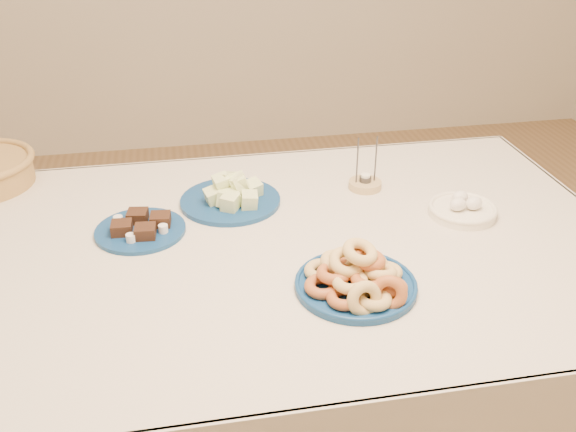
% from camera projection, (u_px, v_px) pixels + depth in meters
% --- Properties ---
extents(dining_table, '(1.71, 1.11, 0.75)m').
position_uv_depth(dining_table, '(284.00, 278.00, 1.63)').
color(dining_table, brown).
rests_on(dining_table, ground).
extents(donut_platter, '(0.28, 0.28, 0.12)m').
position_uv_depth(donut_platter, '(357.00, 278.00, 1.39)').
color(donut_platter, navy).
rests_on(donut_platter, dining_table).
extents(melon_plate, '(0.30, 0.30, 0.10)m').
position_uv_depth(melon_plate, '(232.00, 196.00, 1.74)').
color(melon_plate, navy).
rests_on(melon_plate, dining_table).
extents(brownie_plate, '(0.29, 0.29, 0.04)m').
position_uv_depth(brownie_plate, '(141.00, 228.00, 1.61)').
color(brownie_plate, navy).
rests_on(brownie_plate, dining_table).
extents(candle_holder, '(0.10, 0.10, 0.16)m').
position_uv_depth(candle_holder, '(365.00, 183.00, 1.83)').
color(candle_holder, tan).
rests_on(candle_holder, dining_table).
extents(egg_bowl, '(0.21, 0.21, 0.06)m').
position_uv_depth(egg_bowl, '(463.00, 209.00, 1.69)').
color(egg_bowl, white).
rests_on(egg_bowl, dining_table).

